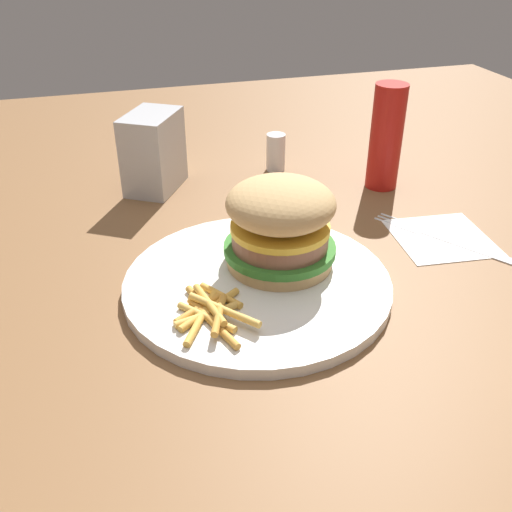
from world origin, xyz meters
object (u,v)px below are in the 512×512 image
fries_pile (210,311)px  fork (440,235)px  sandwich (280,223)px  napkin_dispenser (153,152)px  plate (256,286)px  ketchup_bottle (386,137)px  napkin (441,237)px  salt_shaker (276,152)px

fries_pile → fork: size_ratio=0.68×
sandwich → napkin_dispenser: same height
plate → ketchup_bottle: ketchup_bottle is taller
fries_pile → napkin_dispenser: bearing=-179.1°
ketchup_bottle → plate: bearing=-50.4°
napkin → fork: (-0.00, -0.00, 0.00)m
sandwich → ketchup_bottle: bearing=129.8°
napkin_dispenser → ketchup_bottle: (0.08, 0.31, 0.02)m
plate → napkin_dispenser: (-0.28, -0.06, 0.05)m
sandwich → salt_shaker: sandwich is taller
sandwich → napkin: (-0.02, 0.21, -0.06)m
sandwich → salt_shaker: size_ratio=2.16×
napkin → fork: 0.00m
plate → fries_pile: bearing=-53.2°
salt_shaker → ketchup_bottle: bearing=51.8°
sandwich → salt_shaker: (-0.27, 0.08, -0.03)m
salt_shaker → sandwich: bearing=-17.2°
plate → fries_pile: size_ratio=2.63×
ketchup_bottle → napkin: bearing=0.4°
sandwich → fork: 0.22m
sandwich → napkin: size_ratio=1.08×
napkin → napkin_dispenser: (-0.24, -0.31, 0.05)m
plate → napkin: size_ratio=2.50×
sandwich → ketchup_bottle: (-0.17, 0.21, 0.01)m
ketchup_bottle → sandwich: bearing=-50.2°
ketchup_bottle → fork: bearing=0.1°
plate → fries_pile: 0.07m
napkin → ketchup_bottle: size_ratio=0.77×
napkin_dispenser → fries_pile: bearing=32.6°
sandwich → fork: (-0.02, 0.21, -0.06)m
napkin → fork: fork is taller
fries_pile → napkin: size_ratio=0.95×
fries_pile → ketchup_bottle: size_ratio=0.73×
ketchup_bottle → salt_shaker: 0.16m
ketchup_bottle → salt_shaker: bearing=-128.2°
napkin → fries_pile: bearing=-73.9°
plate → napkin: 0.25m
fork → napkin_dispenser: size_ratio=1.46×
sandwich → napkin_dispenser: bearing=-159.4°
plate → fork: bearing=100.5°
plate → napkin: (-0.04, 0.24, -0.01)m
fries_pile → napkin: 0.31m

